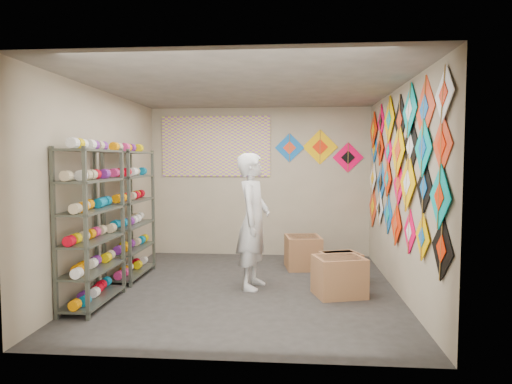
# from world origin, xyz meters

# --- Properties ---
(ground) EXTENTS (4.50, 4.50, 0.00)m
(ground) POSITION_xyz_m (0.00, 0.00, 0.00)
(ground) COLOR #292624
(room_walls) EXTENTS (4.50, 4.50, 4.50)m
(room_walls) POSITION_xyz_m (0.00, 0.00, 1.64)
(room_walls) COLOR tan
(room_walls) RESTS_ON ground
(shelf_rack_front) EXTENTS (0.40, 1.10, 1.90)m
(shelf_rack_front) POSITION_xyz_m (-1.78, -0.85, 0.95)
(shelf_rack_front) COLOR #4C5147
(shelf_rack_front) RESTS_ON ground
(shelf_rack_back) EXTENTS (0.40, 1.10, 1.90)m
(shelf_rack_back) POSITION_xyz_m (-1.78, 0.45, 0.95)
(shelf_rack_back) COLOR #4C5147
(shelf_rack_back) RESTS_ON ground
(string_spools) EXTENTS (0.12, 2.36, 0.12)m
(string_spools) POSITION_xyz_m (-1.78, -0.20, 1.05)
(string_spools) COLOR #DE2A76
(string_spools) RESTS_ON ground
(kite_wall_display) EXTENTS (0.06, 4.32, 2.07)m
(kite_wall_display) POSITION_xyz_m (1.98, -0.01, 1.68)
(kite_wall_display) COLOR black
(kite_wall_display) RESTS_ON room_walls
(back_wall_kites) EXTENTS (1.59, 0.02, 0.78)m
(back_wall_kites) POSITION_xyz_m (1.10, 2.24, 1.92)
(back_wall_kites) COLOR blue
(back_wall_kites) RESTS_ON room_walls
(poster) EXTENTS (2.00, 0.01, 1.10)m
(poster) POSITION_xyz_m (-0.80, 2.23, 2.00)
(poster) COLOR #9550AE
(poster) RESTS_ON room_walls
(shopkeeper) EXTENTS (0.82, 0.67, 1.84)m
(shopkeeper) POSITION_xyz_m (0.08, 0.06, 0.92)
(shopkeeper) COLOR silver
(shopkeeper) RESTS_ON ground
(carton_a) EXTENTS (0.72, 0.65, 0.51)m
(carton_a) POSITION_xyz_m (1.22, -0.23, 0.25)
(carton_a) COLOR #956741
(carton_a) RESTS_ON ground
(carton_b) EXTENTS (0.63, 0.57, 0.42)m
(carton_b) POSITION_xyz_m (1.31, 0.42, 0.21)
(carton_b) COLOR #956741
(carton_b) RESTS_ON ground
(carton_c) EXTENTS (0.62, 0.67, 0.52)m
(carton_c) POSITION_xyz_m (0.79, 1.25, 0.26)
(carton_c) COLOR #956741
(carton_c) RESTS_ON ground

